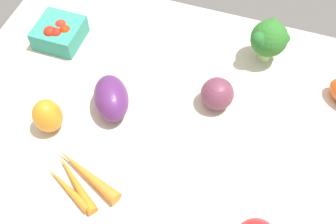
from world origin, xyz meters
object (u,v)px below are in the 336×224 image
at_px(red_onion_near_basket, 217,94).
at_px(broccoli_head, 269,39).
at_px(berry_basket, 59,33).
at_px(bell_pepper_orange, 48,116).
at_px(carrot_bunch, 79,179).
at_px(eggplant, 111,98).

relative_size(red_onion_near_basket, broccoli_head, 0.65).
distance_m(red_onion_near_basket, berry_basket, 0.44).
height_order(broccoli_head, bell_pepper_orange, broccoli_head).
relative_size(berry_basket, carrot_bunch, 0.63).
bearing_deg(berry_basket, eggplant, -36.21).
distance_m(red_onion_near_basket, eggplant, 0.24).
relative_size(broccoli_head, berry_basket, 1.05).
height_order(broccoli_head, berry_basket, broccoli_head).
relative_size(broccoli_head, bell_pepper_orange, 1.33).
height_order(bell_pepper_orange, eggplant, bell_pepper_orange).
distance_m(broccoli_head, carrot_bunch, 0.55).
bearing_deg(red_onion_near_basket, bell_pepper_orange, -151.78).
xyz_separation_m(broccoli_head, berry_basket, (-0.52, -0.11, -0.04)).
bearing_deg(carrot_bunch, red_onion_near_basket, 52.54).
relative_size(red_onion_near_basket, eggplant, 0.63).
height_order(red_onion_near_basket, carrot_bunch, red_onion_near_basket).
height_order(red_onion_near_basket, berry_basket, red_onion_near_basket).
distance_m(berry_basket, carrot_bunch, 0.42).
bearing_deg(berry_basket, red_onion_near_basket, -8.71).
distance_m(eggplant, carrot_bunch, 0.20).
relative_size(bell_pepper_orange, berry_basket, 0.79).
distance_m(red_onion_near_basket, carrot_bunch, 0.36).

